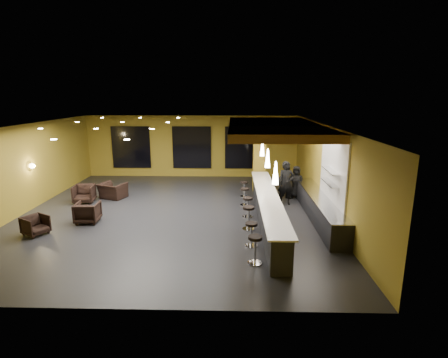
{
  "coord_description": "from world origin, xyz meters",
  "views": [
    {
      "loc": [
        2.37,
        -13.3,
        4.65
      ],
      "look_at": [
        2.0,
        0.5,
        1.3
      ],
      "focal_mm": 28.0,
      "sensor_mm": 36.0,
      "label": 1
    }
  ],
  "objects_px": {
    "staff_c": "(296,182)",
    "armchair_c": "(84,194)",
    "armchair_b": "(88,212)",
    "column": "(259,155)",
    "bar_stool_1": "(251,231)",
    "armchair_d": "(113,191)",
    "armchair_a": "(36,225)",
    "pendant_1": "(268,158)",
    "staff_b": "(287,182)",
    "pendant_0": "(276,173)",
    "bar_stool_5": "(244,187)",
    "pendant_2": "(262,148)",
    "bar_stool_2": "(249,215)",
    "bar_stool_3": "(248,205)",
    "bar_stool_0": "(255,246)",
    "prep_counter": "(319,208)",
    "staff_a": "(286,183)",
    "bar_stool_4": "(245,194)",
    "bar_counter": "(267,210)"
  },
  "relations": [
    {
      "from": "armchair_b",
      "to": "bar_stool_2",
      "type": "relative_size",
      "value": 0.99
    },
    {
      "from": "pendant_0",
      "to": "bar_stool_4",
      "type": "relative_size",
      "value": 0.92
    },
    {
      "from": "staff_c",
      "to": "bar_stool_5",
      "type": "distance_m",
      "value": 2.38
    },
    {
      "from": "pendant_2",
      "to": "staff_b",
      "type": "height_order",
      "value": "pendant_2"
    },
    {
      "from": "prep_counter",
      "to": "column",
      "type": "distance_m",
      "value": 4.75
    },
    {
      "from": "staff_b",
      "to": "bar_stool_3",
      "type": "bearing_deg",
      "value": -142.73
    },
    {
      "from": "bar_counter",
      "to": "bar_stool_4",
      "type": "height_order",
      "value": "bar_counter"
    },
    {
      "from": "pendant_2",
      "to": "staff_c",
      "type": "xyz_separation_m",
      "value": [
        1.6,
        0.26,
        -1.6
      ]
    },
    {
      "from": "armchair_d",
      "to": "armchair_a",
      "type": "bearing_deg",
      "value": 94.63
    },
    {
      "from": "bar_counter",
      "to": "bar_stool_1",
      "type": "bearing_deg",
      "value": -108.45
    },
    {
      "from": "armchair_a",
      "to": "armchair_d",
      "type": "height_order",
      "value": "armchair_d"
    },
    {
      "from": "armchair_d",
      "to": "bar_stool_0",
      "type": "xyz_separation_m",
      "value": [
        6.15,
        -6.25,
        0.18
      ]
    },
    {
      "from": "staff_b",
      "to": "staff_c",
      "type": "height_order",
      "value": "staff_b"
    },
    {
      "from": "pendant_2",
      "to": "bar_stool_1",
      "type": "relative_size",
      "value": 0.9
    },
    {
      "from": "pendant_1",
      "to": "armchair_b",
      "type": "distance_m",
      "value": 7.0
    },
    {
      "from": "armchair_b",
      "to": "column",
      "type": "bearing_deg",
      "value": -148.03
    },
    {
      "from": "armchair_d",
      "to": "bar_stool_3",
      "type": "height_order",
      "value": "bar_stool_3"
    },
    {
      "from": "bar_stool_1",
      "to": "prep_counter",
      "type": "bearing_deg",
      "value": 43.93
    },
    {
      "from": "pendant_0",
      "to": "bar_stool_5",
      "type": "distance_m",
      "value": 5.75
    },
    {
      "from": "bar_counter",
      "to": "pendant_0",
      "type": "distance_m",
      "value": 2.72
    },
    {
      "from": "column",
      "to": "bar_stool_1",
      "type": "height_order",
      "value": "column"
    },
    {
      "from": "armchair_a",
      "to": "staff_a",
      "type": "bearing_deg",
      "value": -38.7
    },
    {
      "from": "staff_c",
      "to": "armchair_c",
      "type": "height_order",
      "value": "staff_c"
    },
    {
      "from": "prep_counter",
      "to": "staff_c",
      "type": "relative_size",
      "value": 4.0
    },
    {
      "from": "pendant_1",
      "to": "staff_b",
      "type": "distance_m",
      "value": 3.17
    },
    {
      "from": "bar_counter",
      "to": "armchair_c",
      "type": "xyz_separation_m",
      "value": [
        -7.84,
        2.3,
        -0.1
      ]
    },
    {
      "from": "bar_counter",
      "to": "pendant_0",
      "type": "xyz_separation_m",
      "value": [
        0.0,
        -2.0,
        1.85
      ]
    },
    {
      "from": "column",
      "to": "bar_stool_4",
      "type": "relative_size",
      "value": 4.62
    },
    {
      "from": "bar_stool_0",
      "to": "bar_stool_1",
      "type": "relative_size",
      "value": 1.06
    },
    {
      "from": "pendant_1",
      "to": "armchair_b",
      "type": "relative_size",
      "value": 0.83
    },
    {
      "from": "column",
      "to": "bar_stool_3",
      "type": "distance_m",
      "value": 4.26
    },
    {
      "from": "armchair_d",
      "to": "bar_stool_4",
      "type": "bearing_deg",
      "value": -168.77
    },
    {
      "from": "prep_counter",
      "to": "armchair_b",
      "type": "bearing_deg",
      "value": -175.93
    },
    {
      "from": "staff_b",
      "to": "bar_stool_2",
      "type": "xyz_separation_m",
      "value": [
        -1.89,
        -3.7,
        -0.26
      ]
    },
    {
      "from": "column",
      "to": "staff_c",
      "type": "relative_size",
      "value": 2.33
    },
    {
      "from": "bar_stool_3",
      "to": "bar_stool_2",
      "type": "bearing_deg",
      "value": -90.87
    },
    {
      "from": "staff_c",
      "to": "bar_stool_0",
      "type": "bearing_deg",
      "value": -96.31
    },
    {
      "from": "pendant_0",
      "to": "bar_counter",
      "type": "bearing_deg",
      "value": 90.0
    },
    {
      "from": "armchair_c",
      "to": "bar_stool_1",
      "type": "bearing_deg",
      "value": -39.84
    },
    {
      "from": "column",
      "to": "bar_stool_2",
      "type": "height_order",
      "value": "column"
    },
    {
      "from": "prep_counter",
      "to": "bar_stool_4",
      "type": "height_order",
      "value": "prep_counter"
    },
    {
      "from": "bar_stool_0",
      "to": "pendant_0",
      "type": "bearing_deg",
      "value": 62.51
    },
    {
      "from": "staff_b",
      "to": "bar_stool_3",
      "type": "height_order",
      "value": "staff_b"
    },
    {
      "from": "pendant_1",
      "to": "staff_c",
      "type": "bearing_deg",
      "value": 59.91
    },
    {
      "from": "armchair_a",
      "to": "bar_stool_4",
      "type": "height_order",
      "value": "bar_stool_4"
    },
    {
      "from": "bar_stool_3",
      "to": "staff_a",
      "type": "bearing_deg",
      "value": 44.69
    },
    {
      "from": "bar_counter",
      "to": "bar_stool_1",
      "type": "xyz_separation_m",
      "value": [
        -0.7,
        -2.1,
        0.0
      ]
    },
    {
      "from": "armchair_d",
      "to": "bar_stool_2",
      "type": "bearing_deg",
      "value": 168.63
    },
    {
      "from": "pendant_0",
      "to": "pendant_1",
      "type": "bearing_deg",
      "value": 90.0
    },
    {
      "from": "armchair_d",
      "to": "armchair_c",
      "type": "bearing_deg",
      "value": 53.73
    }
  ]
}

